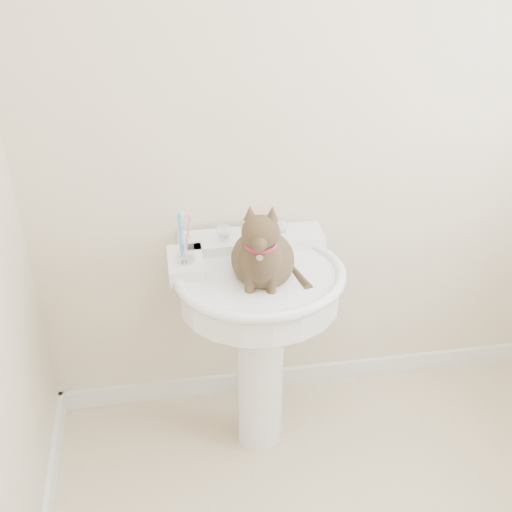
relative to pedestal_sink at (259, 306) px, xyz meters
name	(u,v)px	position (x,y,z in m)	size (l,w,h in m)	color
wall_back	(325,117)	(0.28, 0.29, 0.59)	(2.20, 0.00, 2.50)	beige
baseboard_back	(310,374)	(0.28, 0.28, -0.62)	(2.20, 0.02, 0.09)	white
pedestal_sink	(259,306)	(0.00, 0.00, 0.00)	(0.61, 0.60, 0.85)	white
faucet	(253,231)	(0.00, 0.15, 0.22)	(0.28, 0.12, 0.14)	silver
soap_bar	(267,225)	(0.07, 0.24, 0.20)	(0.09, 0.06, 0.03)	orange
toothbrush_cup	(185,249)	(-0.25, 0.05, 0.23)	(0.07, 0.07, 0.19)	silver
cat	(263,256)	(0.01, -0.04, 0.23)	(0.24, 0.30, 0.44)	#473822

